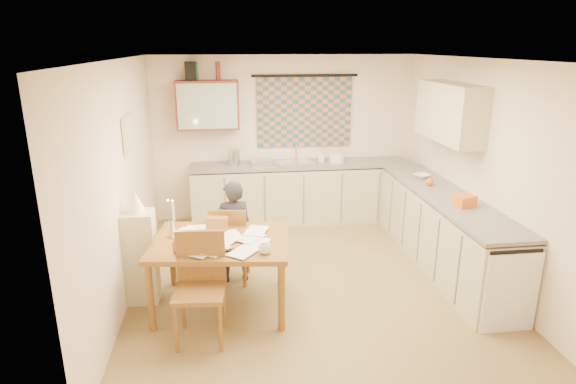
{
  "coord_description": "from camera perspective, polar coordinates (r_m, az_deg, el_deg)",
  "views": [
    {
      "loc": [
        -0.9,
        -5.05,
        2.65
      ],
      "look_at": [
        -0.22,
        0.2,
        1.01
      ],
      "focal_mm": 30.0,
      "sensor_mm": 36.0,
      "label": 1
    }
  ],
  "objects": [
    {
      "name": "floor",
      "position": [
        5.78,
        2.43,
        -10.25
      ],
      "size": [
        4.0,
        4.5,
        0.02
      ],
      "primitive_type": "cube",
      "color": "olive",
      "rests_on": "ground"
    },
    {
      "name": "ceiling",
      "position": [
        5.14,
        2.8,
        15.57
      ],
      "size": [
        4.0,
        4.5,
        0.02
      ],
      "primitive_type": "cube",
      "color": "white",
      "rests_on": "floor"
    },
    {
      "name": "wall_back",
      "position": [
        7.5,
        -0.39,
        6.4
      ],
      "size": [
        4.0,
        0.02,
        2.5
      ],
      "primitive_type": "cube",
      "color": "#F5E0C2",
      "rests_on": "floor"
    },
    {
      "name": "wall_front",
      "position": [
        3.25,
        9.56,
        -8.59
      ],
      "size": [
        4.0,
        0.02,
        2.5
      ],
      "primitive_type": "cube",
      "color": "#F5E0C2",
      "rests_on": "floor"
    },
    {
      "name": "wall_left",
      "position": [
        5.36,
        -19.07,
        1.05
      ],
      "size": [
        0.02,
        4.5,
        2.5
      ],
      "primitive_type": "cube",
      "color": "#F5E0C2",
      "rests_on": "floor"
    },
    {
      "name": "wall_right",
      "position": [
        6.0,
        21.89,
        2.41
      ],
      "size": [
        0.02,
        4.5,
        2.5
      ],
      "primitive_type": "cube",
      "color": "#F5E0C2",
      "rests_on": "floor"
    },
    {
      "name": "window_blind",
      "position": [
        7.44,
        1.96,
        9.43
      ],
      "size": [
        1.45,
        0.03,
        1.05
      ],
      "primitive_type": "cube",
      "color": "#30526F",
      "rests_on": "wall_back"
    },
    {
      "name": "curtain_rod",
      "position": [
        7.37,
        2.04,
        13.65
      ],
      "size": [
        1.6,
        0.04,
        0.04
      ],
      "primitive_type": "cylinder",
      "rotation": [
        0.0,
        1.57,
        0.0
      ],
      "color": "black",
      "rests_on": "wall_back"
    },
    {
      "name": "wall_cabinet",
      "position": [
        7.19,
        -9.5,
        10.14
      ],
      "size": [
        0.9,
        0.34,
        0.7
      ],
      "primitive_type": "cube",
      "color": "maroon",
      "rests_on": "wall_back"
    },
    {
      "name": "wall_cabinet_glass",
      "position": [
        7.02,
        -9.54,
        9.97
      ],
      "size": [
        0.84,
        0.02,
        0.64
      ],
      "primitive_type": "cube",
      "color": "#99B2A5",
      "rests_on": "wall_back"
    },
    {
      "name": "upper_cabinet_right",
      "position": [
        6.29,
        18.64,
        8.96
      ],
      "size": [
        0.34,
        1.3,
        0.7
      ],
      "primitive_type": "cube",
      "color": "#BAB187",
      "rests_on": "wall_right"
    },
    {
      "name": "framed_print",
      "position": [
        5.64,
        -18.35,
        6.59
      ],
      "size": [
        0.04,
        0.5,
        0.4
      ],
      "primitive_type": "cube",
      "color": "beige",
      "rests_on": "wall_left"
    },
    {
      "name": "print_canvas",
      "position": [
        5.63,
        -18.1,
        6.6
      ],
      "size": [
        0.01,
        0.42,
        0.32
      ],
      "primitive_type": "cube",
      "color": "white",
      "rests_on": "wall_left"
    },
    {
      "name": "counter_back",
      "position": [
        7.42,
        1.49,
        -0.07
      ],
      "size": [
        3.3,
        0.62,
        0.92
      ],
      "color": "#BAB187",
      "rests_on": "floor"
    },
    {
      "name": "counter_right",
      "position": [
        6.23,
        17.86,
        -4.36
      ],
      "size": [
        0.62,
        2.95,
        0.92
      ],
      "color": "#BAB187",
      "rests_on": "floor"
    },
    {
      "name": "stove",
      "position": [
        5.26,
        23.49,
        -9.49
      ],
      "size": [
        0.54,
        0.54,
        0.84
      ],
      "color": "white",
      "rests_on": "floor"
    },
    {
      "name": "sink",
      "position": [
        7.3,
        0.85,
        3.12
      ],
      "size": [
        0.63,
        0.55,
        0.1
      ],
      "primitive_type": "cube",
      "rotation": [
        0.0,
        0.0,
        0.21
      ],
      "color": "silver",
      "rests_on": "counter_back"
    },
    {
      "name": "tap",
      "position": [
        7.44,
        0.98,
        4.81
      ],
      "size": [
        0.04,
        0.04,
        0.28
      ],
      "primitive_type": "cylinder",
      "rotation": [
        0.0,
        0.0,
        -0.38
      ],
      "color": "silver",
      "rests_on": "counter_back"
    },
    {
      "name": "dish_rack",
      "position": [
        7.23,
        -3.08,
        3.53
      ],
      "size": [
        0.38,
        0.33,
        0.06
      ],
      "primitive_type": "cube",
      "rotation": [
        0.0,
        0.0,
        0.09
      ],
      "color": "silver",
      "rests_on": "counter_back"
    },
    {
      "name": "kettle",
      "position": [
        7.19,
        -6.45,
        4.11
      ],
      "size": [
        0.23,
        0.23,
        0.24
      ],
      "primitive_type": "cylinder",
      "rotation": [
        0.0,
        0.0,
        -0.37
      ],
      "color": "silver",
      "rests_on": "counter_back"
    },
    {
      "name": "mixing_bowl",
      "position": [
        7.39,
        5.79,
        4.16
      ],
      "size": [
        0.3,
        0.3,
        0.16
      ],
      "primitive_type": "cylinder",
      "rotation": [
        0.0,
        0.0,
        0.31
      ],
      "color": "white",
      "rests_on": "counter_back"
    },
    {
      "name": "soap_bottle",
      "position": [
        7.38,
        3.95,
        4.28
      ],
      "size": [
        0.09,
        0.09,
        0.18
      ],
      "primitive_type": "imported",
      "rotation": [
        0.0,
        0.0,
        -0.06
      ],
      "color": "white",
      "rests_on": "counter_back"
    },
    {
      "name": "bowl",
      "position": [
        6.74,
        15.58,
        1.85
      ],
      "size": [
        0.33,
        0.33,
        0.05
      ],
      "primitive_type": "imported",
      "rotation": [
        0.0,
        0.0,
        0.32
      ],
      "color": "white",
      "rests_on": "counter_right"
    },
    {
      "name": "orange_bag",
      "position": [
        5.69,
        20.19,
        -1.0
      ],
      "size": [
        0.26,
        0.22,
        0.12
      ],
      "primitive_type": "cube",
      "rotation": [
        0.0,
        0.0,
        0.3
      ],
      "color": "orange",
      "rests_on": "counter_right"
    },
    {
      "name": "fruit_orange",
      "position": [
        6.38,
        16.46,
        1.17
      ],
      "size": [
        0.1,
        0.1,
        0.1
      ],
      "primitive_type": "sphere",
      "color": "orange",
      "rests_on": "counter_right"
    },
    {
      "name": "speaker",
      "position": [
        7.16,
        -11.47,
        13.87
      ],
      "size": [
        0.17,
        0.21,
        0.26
      ],
      "primitive_type": "cube",
      "rotation": [
        0.0,
        0.0,
        0.05
      ],
      "color": "black",
      "rests_on": "wall_cabinet"
    },
    {
      "name": "bottle_green",
      "position": [
        7.15,
        -10.88,
        13.9
      ],
      "size": [
        0.08,
        0.08,
        0.26
      ],
      "primitive_type": "cylinder",
      "rotation": [
        0.0,
        0.0,
        -0.22
      ],
      "color": "#195926",
      "rests_on": "wall_cabinet"
    },
    {
      "name": "bottle_brown",
      "position": [
        7.14,
        -8.3,
        14.02
      ],
      "size": [
        0.08,
        0.08,
        0.26
      ],
      "primitive_type": "cylinder",
      "rotation": [
        0.0,
        0.0,
        -0.22
      ],
      "color": "maroon",
      "rests_on": "wall_cabinet"
    },
    {
      "name": "dining_table",
      "position": [
        5.1,
        -7.83,
        -9.47
      ],
      "size": [
        1.48,
        1.2,
        0.75
      ],
      "rotation": [
        0.0,
        0.0,
        -0.13
      ],
      "color": "brown",
      "rests_on": "floor"
    },
    {
      "name": "chair_far",
      "position": [
        5.65,
        -6.8,
        -7.71
      ],
      "size": [
        0.48,
        0.48,
        0.92
      ],
      "rotation": [
        0.0,
        0.0,
        2.98
      ],
      "color": "brown",
      "rests_on": "floor"
    },
    {
      "name": "chair_near",
      "position": [
        4.64,
        -10.3,
        -13.38
      ],
      "size": [
        0.49,
        0.49,
        1.01
      ],
      "rotation": [
        0.0,
        0.0,
        -0.08
      ],
      "color": "brown",
      "rests_on": "floor"
    },
    {
      "name": "person",
      "position": [
        5.53,
        -6.47,
        -4.7
      ],
      "size": [
        0.52,
        0.41,
        1.21
      ],
      "primitive_type": "imported",
      "rotation": [
        0.0,
        0.0,
        3.28
      ],
      "color": "black",
      "rests_on": "floor"
    },
    {
      "name": "shelf_stand",
      "position": [
        5.34,
        -17.01,
        -7.38
      ],
      "size": [
        0.32,
        0.3,
        1.0
      ],
      "primitive_type": "cube",
      "color": "#BAB187",
      "rests_on": "floor"
    },
    {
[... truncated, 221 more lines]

